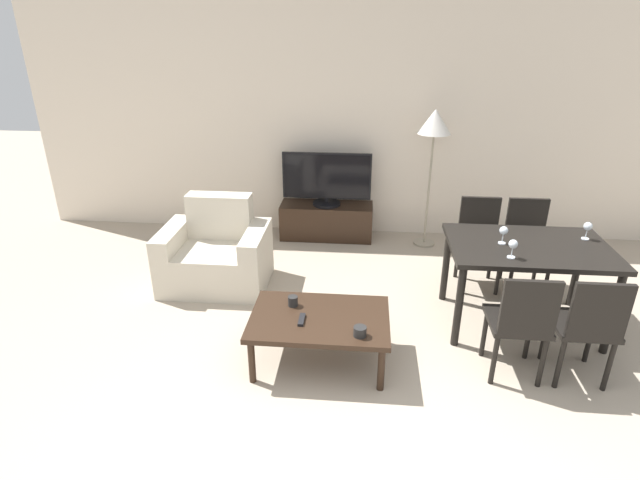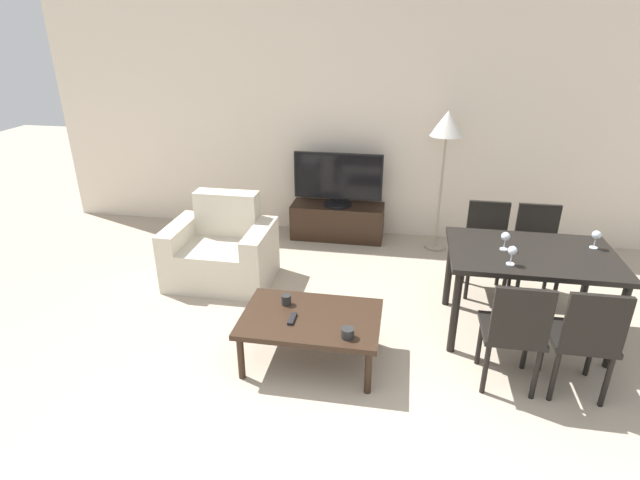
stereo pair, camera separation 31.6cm
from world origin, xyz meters
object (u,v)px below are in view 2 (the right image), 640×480
(tv, at_px, (338,179))
(dining_chair_far_left, at_px, (487,243))
(dining_chair_near_right, at_px, (585,336))
(floor_lamp, at_px, (447,130))
(coffee_table, at_px, (311,321))
(dining_table, at_px, (531,262))
(dining_chair_far, at_px, (536,246))
(wine_glass_right, at_px, (512,252))
(tv_stand, at_px, (337,221))
(cup_colored_far, at_px, (286,300))
(armchair, at_px, (222,252))
(wine_glass_center, at_px, (596,236))
(wine_glass_left, at_px, (505,238))
(remote_primary, at_px, (292,319))
(dining_chair_near, at_px, (515,330))
(cup_white_near, at_px, (348,333))

(tv, xyz_separation_m, dining_chair_far_left, (1.53, -0.98, -0.24))
(dining_chair_near_right, distance_m, floor_lamp, 2.61)
(coffee_table, height_order, dining_table, dining_table)
(dining_chair_far, bearing_deg, floor_lamp, 133.37)
(dining_chair_far_left, xyz_separation_m, wine_glass_right, (0.01, -0.98, 0.36))
(tv_stand, height_order, cup_colored_far, cup_colored_far)
(dining_chair_far_left, relative_size, wine_glass_right, 5.76)
(armchair, bearing_deg, dining_chair_far_left, 5.65)
(dining_chair_far_left, bearing_deg, tv_stand, 147.42)
(wine_glass_center, bearing_deg, wine_glass_left, -167.65)
(dining_chair_far, relative_size, remote_primary, 5.61)
(armchair, xyz_separation_m, tv, (0.96, 1.22, 0.42))
(dining_chair_near, bearing_deg, dining_chair_near_right, 0.00)
(cup_white_near, xyz_separation_m, wine_glass_left, (1.10, 0.88, 0.41))
(dining_chair_near_right, relative_size, cup_white_near, 9.41)
(tv_stand, relative_size, cup_white_near, 11.92)
(cup_colored_far, xyz_separation_m, wine_glass_left, (1.61, 0.53, 0.41))
(dining_chair_near_right, bearing_deg, tv, 129.19)
(dining_chair_far_left, xyz_separation_m, remote_primary, (-1.52, -1.45, -0.08))
(armchair, xyz_separation_m, wine_glass_right, (2.51, -0.73, 0.54))
(dining_table, height_order, cup_colored_far, dining_table)
(cup_white_near, bearing_deg, wine_glass_center, 29.88)
(dining_chair_near, relative_size, remote_primary, 5.61)
(dining_chair_far_left, relative_size, floor_lamp, 0.55)
(dining_table, relative_size, wine_glass_left, 8.59)
(armchair, bearing_deg, tv_stand, 51.83)
(tv, bearing_deg, wine_glass_center, -34.57)
(remote_primary, relative_size, wine_glass_right, 1.03)
(tv_stand, bearing_deg, dining_chair_far_left, -32.58)
(dining_chair_near_right, bearing_deg, dining_chair_far, 90.00)
(wine_glass_left, relative_size, wine_glass_center, 1.00)
(tv, relative_size, cup_white_near, 11.26)
(dining_chair_near_right, bearing_deg, wine_glass_center, 73.35)
(dining_chair_far, bearing_deg, cup_white_near, -133.91)
(dining_table, distance_m, dining_chair_far, 0.77)
(floor_lamp, bearing_deg, dining_chair_far_left, -65.89)
(wine_glass_left, xyz_separation_m, wine_glass_center, (0.70, 0.15, 0.00))
(remote_primary, relative_size, wine_glass_center, 1.03)
(tv_stand, bearing_deg, dining_chair_far, -26.42)
(coffee_table, xyz_separation_m, wine_glass_right, (1.41, 0.41, 0.49))
(floor_lamp, height_order, cup_white_near, floor_lamp)
(dining_chair_far_left, distance_m, wine_glass_center, 0.97)
(cup_white_near, xyz_separation_m, wine_glass_right, (1.11, 0.62, 0.41))
(armchair, bearing_deg, wine_glass_left, -10.60)
(dining_chair_near_right, height_order, cup_white_near, dining_chair_near_right)
(armchair, height_order, cup_colored_far, armchair)
(cup_white_near, distance_m, wine_glass_left, 1.47)
(armchair, bearing_deg, tv, 51.78)
(dining_chair_near_right, bearing_deg, tv_stand, 129.16)
(wine_glass_left, bearing_deg, dining_chair_far, 58.74)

